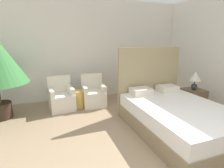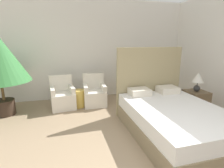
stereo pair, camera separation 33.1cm
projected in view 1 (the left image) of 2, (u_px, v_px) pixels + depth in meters
wall_back at (87, 50)px, 5.18m from camera, size 10.00×0.06×2.90m
bed at (176, 115)px, 3.38m from camera, size 1.60×2.23×1.57m
armchair_near_window_left at (62, 99)px, 4.44m from camera, size 0.65×0.66×0.83m
armchair_near_window_right at (94, 96)px, 4.72m from camera, size 0.62×0.62×0.83m
nightstand at (193, 99)px, 4.42m from camera, size 0.48×0.48×0.53m
table_lamp at (195, 78)px, 4.26m from camera, size 0.27×0.27×0.46m
side_table at (78, 99)px, 4.55m from camera, size 0.31×0.31×0.46m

